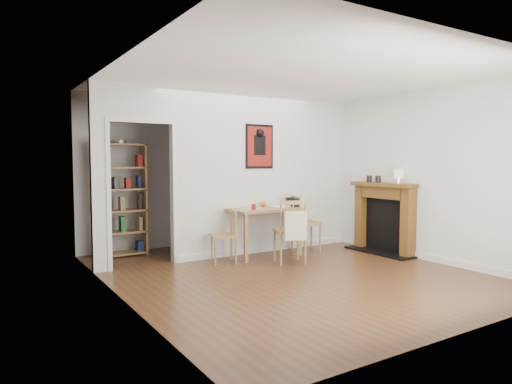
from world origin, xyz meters
TOP-DOWN VIEW (x-y plane):
  - ground at (0.00, 0.00)m, footprint 5.20×5.20m
  - room_shell at (0.10, 1.34)m, footprint 5.20×5.20m
  - dining_table at (0.32, 1.10)m, footprint 1.13×0.72m
  - chair_left at (-0.45, 1.00)m, footprint 0.49×0.49m
  - chair_right at (1.10, 1.02)m, footprint 0.62×0.57m
  - chair_front at (0.37, 0.45)m, footprint 0.61×0.64m
  - bookshelf at (-1.59, 2.29)m, footprint 0.76×0.30m
  - fireplace at (2.16, 0.25)m, footprint 0.45×1.25m
  - red_glass at (0.06, 0.96)m, footprint 0.07×0.07m
  - orange_fruit at (0.43, 1.26)m, footprint 0.09×0.09m
  - placemat at (0.10, 1.12)m, footprint 0.43×0.36m
  - notebook at (0.65, 1.11)m, footprint 0.31×0.24m
  - mantel_lamp at (2.10, -0.08)m, footprint 0.15×0.15m
  - ceramic_jar_a at (2.08, 0.33)m, footprint 0.09×0.09m
  - ceramic_jar_b at (2.11, 0.56)m, footprint 0.09×0.09m

SIDE VIEW (x-z plane):
  - ground at x=0.00m, z-range 0.00..0.00m
  - chair_left at x=-0.45m, z-range 0.00..0.79m
  - chair_front at x=0.37m, z-range 0.01..0.96m
  - chair_right at x=1.10m, z-range 0.02..0.95m
  - fireplace at x=2.16m, z-range 0.04..1.20m
  - dining_table at x=0.32m, z-range 0.29..1.06m
  - placemat at x=0.10m, z-range 0.77..0.77m
  - notebook at x=0.65m, z-range 0.77..0.78m
  - orange_fruit at x=0.43m, z-range 0.77..0.86m
  - red_glass at x=0.06m, z-range 0.77..0.86m
  - bookshelf at x=-1.59m, z-range -0.01..1.80m
  - ceramic_jar_b at x=2.11m, z-range 1.16..1.27m
  - ceramic_jar_a at x=2.08m, z-range 1.16..1.27m
  - room_shell at x=0.10m, z-range -1.30..3.90m
  - mantel_lamp at x=2.10m, z-range 1.19..1.42m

